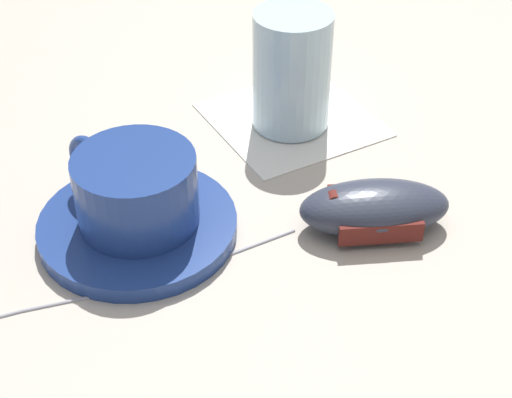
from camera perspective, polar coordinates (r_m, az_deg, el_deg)
The scene contains 7 objects.
ground_plane at distance 0.64m, azimuth 1.40°, elevation 0.14°, with size 3.00×3.00×0.00m, color #B2A899.
saucer at distance 0.61m, azimuth -8.58°, elevation -1.96°, with size 0.15×0.15×0.01m, color navy.
coffee_cup at distance 0.59m, azimuth -8.83°, elevation 0.75°, with size 0.11×0.09×0.06m.
computer_mouse at distance 0.60m, azimuth 8.59°, elevation -0.62°, with size 0.09×0.13×0.04m.
mouse_cable at distance 0.57m, azimuth -14.21°, elevation -7.02°, with size 0.04×0.37×0.00m.
napkin_under_glass at distance 0.73m, azimuth 2.61°, elevation 5.82°, with size 0.14×0.14×0.00m, color silver.
drinking_glass at distance 0.70m, azimuth 2.62°, elevation 9.31°, with size 0.07×0.07×0.11m, color silver.
Camera 1 is at (-0.44, 0.25, 0.40)m, focal length 55.00 mm.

